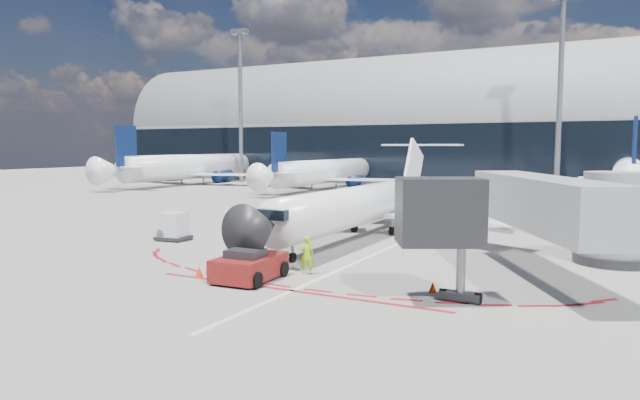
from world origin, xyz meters
The scene contains 16 objects.
ground centered at (0.00, 0.00, 0.00)m, with size 260.00×260.00×0.00m, color slate.
apron_centerline centered at (0.00, 2.00, 0.01)m, with size 0.25×40.00×0.01m, color silver.
apron_stop_bar centered at (0.00, -11.50, 0.01)m, with size 14.00×0.25×0.01m, color maroon.
terminal_building centered at (0.00, 64.97, 8.52)m, with size 150.00×24.15×24.00m.
jet_bridge centered at (9.79, -3.01, 3.01)m, with size 10.03×15.20×4.90m.
light_mast_west centered at (-45.00, 48.00, 12.50)m, with size 0.70×0.70×25.00m, color slate.
light_mast_centre centered at (5.00, 48.00, 12.50)m, with size 0.70×0.70×25.00m, color slate.
regional_jet centered at (-2.99, 3.52, 2.27)m, with size 22.00×27.13×6.79m.
pushback_tug centered at (-2.74, -10.70, 0.65)m, with size 2.62×5.76×1.48m.
ramp_worker centered at (-1.00, -8.39, 0.94)m, with size 0.68×0.45×1.87m, color #A5DB17.
uld_container centered at (-13.49, -3.83, 0.90)m, with size 2.12×1.87×1.83m.
safety_cone_left centered at (-5.07, -11.44, 0.28)m, with size 0.40×0.40×0.55m, color red.
safety_cone_right centered at (5.37, -8.97, 0.24)m, with size 0.34×0.34×0.47m, color red.
bg_airliner_0 centered at (-48.78, 40.79, 5.61)m, with size 34.68×36.72×11.22m, color white, non-canonical shape.
bg_airliner_1 centered at (-25.15, 41.13, 4.92)m, with size 30.42×32.21×9.84m, color white, non-canonical shape.
bg_airliner_2 centered at (13.27, 41.06, 5.48)m, with size 33.89×35.89×10.97m, color white, non-canonical shape.
Camera 1 is at (12.08, -31.98, 6.13)m, focal length 32.00 mm.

